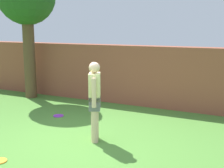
{
  "coord_description": "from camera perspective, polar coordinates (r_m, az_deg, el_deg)",
  "views": [
    {
      "loc": [
        3.2,
        -4.8,
        2.3
      ],
      "look_at": [
        0.12,
        1.38,
        1.0
      ],
      "focal_mm": 48.85,
      "sensor_mm": 36.0,
      "label": 1
    }
  ],
  "objects": [
    {
      "name": "person",
      "position": [
        6.13,
        -3.26,
        -2.6
      ],
      "size": [
        0.36,
        0.49,
        1.62
      ],
      "rotation": [
        0.0,
        0.0,
        2.03
      ],
      "color": "beige",
      "rests_on": "ground"
    },
    {
      "name": "ground_plane",
      "position": [
        6.21,
        -6.79,
        -11.16
      ],
      "size": [
        40.0,
        40.0,
        0.0
      ],
      "primitive_type": "plane",
      "color": "#4C8433"
    },
    {
      "name": "frisbee_purple",
      "position": [
        8.14,
        -10.0,
        -5.86
      ],
      "size": [
        0.27,
        0.27,
        0.02
      ],
      "primitive_type": "cylinder",
      "color": "purple",
      "rests_on": "ground"
    },
    {
      "name": "brick_wall",
      "position": [
        9.71,
        -2.75,
        2.23
      ],
      "size": [
        10.92,
        0.5,
        1.76
      ],
      "primitive_type": "cube",
      "color": "brown",
      "rests_on": "ground"
    }
  ]
}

